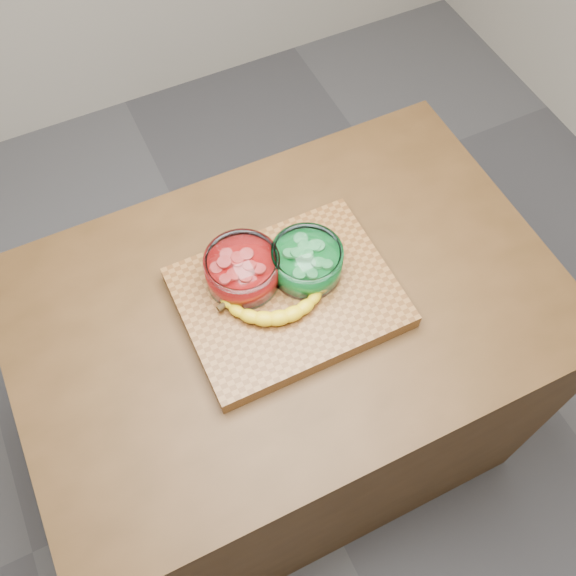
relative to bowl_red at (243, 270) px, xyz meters
name	(u,v)px	position (x,y,z in m)	size (l,w,h in m)	color
ground	(288,433)	(0.07, -0.07, -0.98)	(3.50, 3.50, 0.00)	#515156
counter	(288,382)	(0.07, -0.07, -0.53)	(1.20, 0.80, 0.90)	#462D15
cutting_board	(288,297)	(0.07, -0.07, -0.06)	(0.45, 0.35, 0.04)	brown
bowl_red	(243,270)	(0.00, 0.00, 0.00)	(0.16, 0.16, 0.07)	white
bowl_green	(307,262)	(0.13, -0.04, 0.00)	(0.15, 0.15, 0.07)	white
banana	(277,301)	(0.04, -0.09, -0.02)	(0.25, 0.14, 0.04)	yellow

